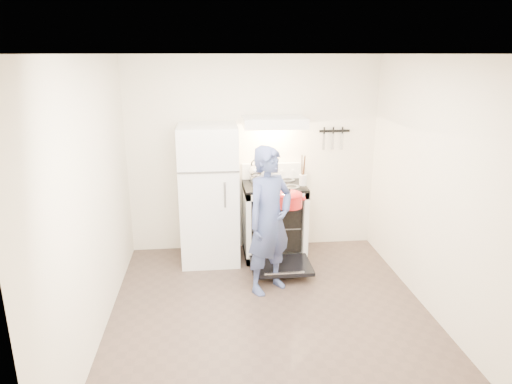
{
  "coord_description": "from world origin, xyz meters",
  "views": [
    {
      "loc": [
        -0.57,
        -3.92,
        2.5
      ],
      "look_at": [
        -0.05,
        1.0,
        1.0
      ],
      "focal_mm": 32.0,
      "sensor_mm": 36.0,
      "label": 1
    }
  ],
  "objects_px": {
    "tea_kettle": "(256,170)",
    "person": "(270,221)",
    "stove_body": "(274,221)",
    "dutch_oven": "(289,201)",
    "refrigerator": "(209,194)"
  },
  "relations": [
    {
      "from": "tea_kettle",
      "to": "person",
      "type": "distance_m",
      "value": 1.15
    },
    {
      "from": "stove_body",
      "to": "dutch_oven",
      "type": "xyz_separation_m",
      "value": [
        0.09,
        -0.5,
        0.43
      ]
    },
    {
      "from": "dutch_oven",
      "to": "stove_body",
      "type": "bearing_deg",
      "value": 100.7
    },
    {
      "from": "refrigerator",
      "to": "dutch_oven",
      "type": "bearing_deg",
      "value": -27.79
    },
    {
      "from": "stove_body",
      "to": "dutch_oven",
      "type": "distance_m",
      "value": 0.67
    },
    {
      "from": "stove_body",
      "to": "person",
      "type": "distance_m",
      "value": 0.98
    },
    {
      "from": "tea_kettle",
      "to": "dutch_oven",
      "type": "relative_size",
      "value": 0.7
    },
    {
      "from": "dutch_oven",
      "to": "refrigerator",
      "type": "bearing_deg",
      "value": 152.21
    },
    {
      "from": "refrigerator",
      "to": "dutch_oven",
      "type": "xyz_separation_m",
      "value": [
        0.9,
        -0.48,
        0.04
      ]
    },
    {
      "from": "dutch_oven",
      "to": "tea_kettle",
      "type": "bearing_deg",
      "value": 113.07
    },
    {
      "from": "refrigerator",
      "to": "tea_kettle",
      "type": "xyz_separation_m",
      "value": [
        0.6,
        0.24,
        0.23
      ]
    },
    {
      "from": "tea_kettle",
      "to": "dutch_oven",
      "type": "xyz_separation_m",
      "value": [
        0.31,
        -0.72,
        -0.19
      ]
    },
    {
      "from": "person",
      "to": "dutch_oven",
      "type": "height_order",
      "value": "person"
    },
    {
      "from": "stove_body",
      "to": "person",
      "type": "xyz_separation_m",
      "value": [
        -0.18,
        -0.9,
        0.34
      ]
    },
    {
      "from": "stove_body",
      "to": "refrigerator",
      "type": "bearing_deg",
      "value": -178.23
    }
  ]
}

